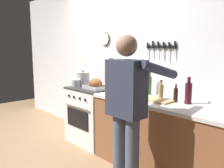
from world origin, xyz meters
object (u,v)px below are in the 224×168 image
roasting_pan (96,85)px  bottle_cooking_oil (134,87)px  bottle_vinegar (161,91)px  saucepan (76,83)px  stock_pot (83,79)px  bottle_soy_sauce (176,95)px  cutting_board (158,100)px  stove (93,115)px  bottle_hot_sauce (131,85)px  bottle_olive_oil (149,85)px  person_cook (128,107)px  bottle_wine_red (188,93)px

roasting_pan → bottle_cooking_oil: bearing=15.5°
bottle_vinegar → saucepan: bearing=-171.2°
stock_pot → bottle_soy_sauce: stock_pot is taller
saucepan → cutting_board: saucepan is taller
stove → cutting_board: size_ratio=2.50×
bottle_cooking_oil → bottle_hot_sauce: bottle_cooking_oil is taller
cutting_board → bottle_olive_oil: 0.42m
stove → bottle_olive_oil: bearing=12.3°
person_cook → bottle_soy_sauce: (0.09, 0.72, 0.04)m
saucepan → roasting_pan: bearing=5.4°
person_cook → bottle_olive_oil: bearing=25.9°
cutting_board → bottle_wine_red: size_ratio=1.17×
stock_pot → bottle_hot_sauce: bearing=12.4°
bottle_cooking_oil → bottle_olive_oil: bearing=39.0°
cutting_board → bottle_hot_sauce: (-0.67, 0.25, 0.07)m
stove → bottle_wine_red: (1.60, 0.10, 0.58)m
person_cook → bottle_vinegar: bearing=10.7°
stock_pot → bottle_vinegar: (1.52, 0.07, -0.01)m
person_cook → bottle_wine_red: bearing=-16.9°
bottle_soy_sauce → stock_pot: bearing=-178.2°
person_cook → stock_pot: bearing=68.9°
roasting_pan → stock_pot: (-0.47, 0.12, 0.03)m
saucepan → bottle_soy_sauce: bearing=7.1°
stock_pot → cutting_board: (1.57, -0.05, -0.10)m
bottle_wine_red → saucepan: bearing=-172.7°
bottle_cooking_oil → cutting_board: bearing=-12.7°
bottle_hot_sauce → cutting_board: bearing=-20.5°
saucepan → cutting_board: 1.56m
bottle_cooking_oil → bottle_wine_red: bottle_wine_red is taller
roasting_pan → saucepan: (-0.46, -0.04, -0.02)m
bottle_vinegar → bottle_hot_sauce: size_ratio=1.19×
cutting_board → bottle_olive_oil: size_ratio=1.15×
stock_pot → bottle_wine_red: bearing=2.4°
roasting_pan → bottle_soy_sauce: size_ratio=1.67×
bottle_vinegar → bottle_olive_oil: 0.30m
cutting_board → bottle_soy_sauce: bearing=32.4°
bottle_olive_oil → bottle_hot_sauce: (-0.35, 0.01, -0.05)m
roasting_pan → bottle_olive_oil: bearing=21.3°
bottle_soy_sauce → bottle_olive_oil: bottle_olive_oil is taller
bottle_olive_oil → saucepan: bearing=-164.3°
stock_pot → bottle_olive_oil: bottle_olive_oil is taller
bottle_hot_sauce → stove: bearing=-160.2°
roasting_pan → bottle_cooking_oil: bottle_cooking_oil is taller
person_cook → roasting_pan: person_cook is taller
person_cook → bottle_cooking_oil: 0.92m
stove → bottle_cooking_oil: (0.79, 0.08, 0.55)m
roasting_pan → stock_pot: size_ratio=1.43×
cutting_board → bottle_cooking_oil: bottle_cooking_oil is taller
stock_pot → bottle_cooking_oil: stock_pot is taller
bottle_hot_sauce → stock_pot: bearing=-167.6°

